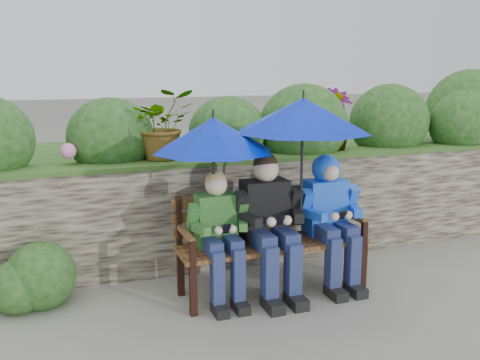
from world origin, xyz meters
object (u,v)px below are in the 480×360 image
object	(u,v)px
boy_middle	(269,219)
boy_right	(330,210)
park_bench	(270,235)
umbrella_right	(303,115)
boy_left	(219,230)
umbrella_left	(213,135)

from	to	relation	value
boy_middle	boy_right	xyz separation A→B (m)	(0.57, 0.02, 0.02)
park_bench	boy_middle	bearing A→B (deg)	-116.25
boy_right	umbrella_right	size ratio (longest dim) A/B	1.01
boy_left	boy_right	distance (m)	1.00
park_bench	umbrella_left	distance (m)	1.00
park_bench	umbrella_right	size ratio (longest dim) A/B	1.43
boy_middle	boy_left	bearing A→B (deg)	178.35
boy_left	boy_middle	world-z (taller)	boy_middle
boy_middle	umbrella_right	xyz separation A→B (m)	(0.27, -0.02, 0.84)
boy_left	umbrella_right	size ratio (longest dim) A/B	0.95
park_bench	boy_middle	world-z (taller)	boy_middle
boy_left	umbrella_right	xyz separation A→B (m)	(0.70, -0.03, 0.89)
boy_right	umbrella_left	distance (m)	1.23
umbrella_right	umbrella_left	bearing A→B (deg)	173.41
park_bench	boy_left	xyz separation A→B (m)	(-0.47, -0.07, 0.11)
boy_middle	boy_right	world-z (taller)	boy_middle
umbrella_left	umbrella_right	xyz separation A→B (m)	(0.72, -0.08, 0.14)
park_bench	boy_middle	size ratio (longest dim) A/B	1.35
park_bench	boy_left	bearing A→B (deg)	-171.59
park_bench	umbrella_left	size ratio (longest dim) A/B	1.66
park_bench	umbrella_right	distance (m)	1.04
park_bench	boy_right	world-z (taller)	boy_right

